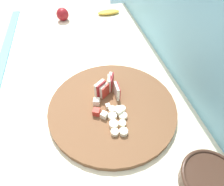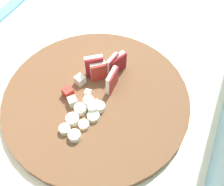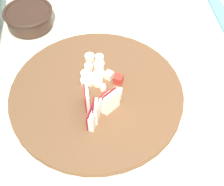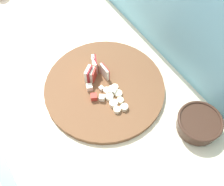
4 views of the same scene
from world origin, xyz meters
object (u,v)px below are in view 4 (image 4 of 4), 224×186
(cutting_board, at_px, (104,87))
(apple_wedge_fan, at_px, (95,70))
(apple_dice_pile, at_px, (103,92))
(ceramic_bowl, at_px, (199,123))
(banana_slice_rows, at_px, (115,99))

(cutting_board, xyz_separation_m, apple_wedge_fan, (-0.06, -0.00, 0.04))
(apple_wedge_fan, bearing_deg, cutting_board, 1.87)
(cutting_board, distance_m, apple_dice_pile, 0.04)
(ceramic_bowl, bearing_deg, banana_slice_rows, -142.40)
(cutting_board, bearing_deg, apple_wedge_fan, -178.13)
(apple_wedge_fan, distance_m, banana_slice_rows, 0.13)
(apple_dice_pile, distance_m, ceramic_bowl, 0.34)
(apple_dice_pile, height_order, ceramic_bowl, ceramic_bowl)
(cutting_board, distance_m, ceramic_bowl, 0.35)
(cutting_board, bearing_deg, ceramic_bowl, 30.76)
(apple_wedge_fan, distance_m, apple_dice_pile, 0.09)
(apple_wedge_fan, height_order, ceramic_bowl, apple_wedge_fan)
(apple_wedge_fan, xyz_separation_m, ceramic_bowl, (0.36, 0.18, -0.01))
(apple_wedge_fan, bearing_deg, apple_dice_pile, -12.98)
(apple_wedge_fan, relative_size, ceramic_bowl, 0.70)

